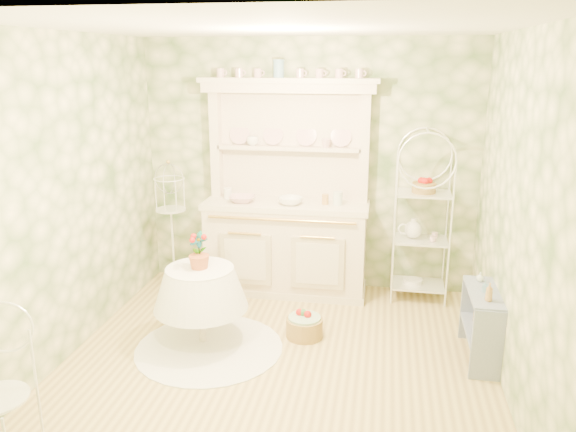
% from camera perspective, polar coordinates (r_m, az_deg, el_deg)
% --- Properties ---
extents(floor, '(3.60, 3.60, 0.00)m').
position_cam_1_polar(floor, '(4.91, -1.04, -14.64)').
color(floor, '#D3BB70').
rests_on(floor, ground).
extents(ceiling, '(3.60, 3.60, 0.00)m').
position_cam_1_polar(ceiling, '(4.24, -1.23, 18.68)').
color(ceiling, white).
rests_on(ceiling, floor).
extents(wall_left, '(3.60, 3.60, 0.00)m').
position_cam_1_polar(wall_left, '(5.04, -21.67, 1.63)').
color(wall_left, beige).
rests_on(wall_left, floor).
extents(wall_right, '(3.60, 3.60, 0.00)m').
position_cam_1_polar(wall_right, '(4.42, 22.45, -0.33)').
color(wall_right, beige).
rests_on(wall_right, floor).
extents(wall_back, '(3.60, 3.60, 0.00)m').
position_cam_1_polar(wall_back, '(6.12, 2.10, 5.06)').
color(wall_back, beige).
rests_on(wall_back, floor).
extents(wall_front, '(3.60, 3.60, 0.00)m').
position_cam_1_polar(wall_front, '(2.74, -8.41, -8.87)').
color(wall_front, beige).
rests_on(wall_front, floor).
extents(kitchen_dresser, '(1.87, 0.61, 2.29)m').
position_cam_1_polar(kitchen_dresser, '(5.92, -0.21, 2.68)').
color(kitchen_dresser, '#F4E3CC').
rests_on(kitchen_dresser, floor).
extents(bakers_rack, '(0.57, 0.41, 1.82)m').
position_cam_1_polar(bakers_rack, '(5.96, 13.45, -0.02)').
color(bakers_rack, white).
rests_on(bakers_rack, floor).
extents(side_shelf, '(0.31, 0.67, 0.55)m').
position_cam_1_polar(side_shelf, '(5.11, 18.98, -10.75)').
color(side_shelf, '#808CA8').
rests_on(side_shelf, floor).
extents(round_table, '(0.75, 0.75, 0.63)m').
position_cam_1_polar(round_table, '(5.14, -8.79, -9.39)').
color(round_table, white).
rests_on(round_table, floor).
extents(birdcage_stand, '(0.39, 0.39, 1.53)m').
position_cam_1_polar(birdcage_stand, '(6.22, -11.74, -0.65)').
color(birdcage_stand, white).
rests_on(birdcage_stand, floor).
extents(floor_basket, '(0.41, 0.41, 0.20)m').
position_cam_1_polar(floor_basket, '(5.26, 1.68, -11.15)').
color(floor_basket, '#A58242').
rests_on(floor_basket, floor).
extents(lace_rug, '(1.45, 1.45, 0.01)m').
position_cam_1_polar(lace_rug, '(5.16, -8.00, -13.10)').
color(lace_rug, white).
rests_on(lace_rug, floor).
extents(bowl_floral, '(0.29, 0.29, 0.07)m').
position_cam_1_polar(bowl_floral, '(5.97, -4.66, 1.49)').
color(bowl_floral, white).
rests_on(bowl_floral, kitchen_dresser).
extents(bowl_white, '(0.34, 0.34, 0.08)m').
position_cam_1_polar(bowl_white, '(5.85, 0.26, 1.24)').
color(bowl_white, white).
rests_on(bowl_white, kitchen_dresser).
extents(cup_left, '(0.16, 0.16, 0.10)m').
position_cam_1_polar(cup_left, '(6.07, -3.61, 7.44)').
color(cup_left, white).
rests_on(cup_left, kitchen_dresser).
extents(cup_right, '(0.12, 0.12, 0.09)m').
position_cam_1_polar(cup_right, '(5.92, 3.87, 7.23)').
color(cup_right, white).
rests_on(cup_right, kitchen_dresser).
extents(potted_geranium, '(0.17, 0.12, 0.31)m').
position_cam_1_polar(potted_geranium, '(4.98, -9.05, -3.60)').
color(potted_geranium, '#3F7238').
rests_on(potted_geranium, round_table).
extents(bottle_amber, '(0.06, 0.06, 0.15)m').
position_cam_1_polar(bottle_amber, '(4.77, 19.75, -7.39)').
color(bottle_amber, '#B18544').
rests_on(bottle_amber, side_shelf).
extents(bottle_blue, '(0.05, 0.05, 0.10)m').
position_cam_1_polar(bottle_blue, '(4.95, 19.38, -6.87)').
color(bottle_blue, '#71A1BD').
rests_on(bottle_blue, side_shelf).
extents(bottle_glass, '(0.08, 0.08, 0.08)m').
position_cam_1_polar(bottle_glass, '(5.17, 18.93, -5.97)').
color(bottle_glass, silver).
rests_on(bottle_glass, side_shelf).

